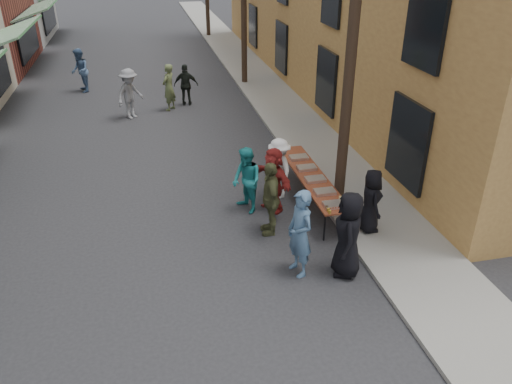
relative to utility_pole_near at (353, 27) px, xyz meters
name	(u,v)px	position (x,y,z in m)	size (l,w,h in m)	color
ground	(184,305)	(-4.30, -3.00, -4.50)	(120.00, 120.00, 0.00)	#28282B
sidewalk	(259,82)	(0.70, 12.00, -4.45)	(2.20, 60.00, 0.10)	gray
utility_pole_near	(353,27)	(0.00, 0.00, 0.00)	(0.26, 0.26, 9.00)	#2D2116
serving_table	(311,177)	(-0.62, 0.42, -3.79)	(0.70, 4.00, 0.75)	brown
catering_tray_sausage	(334,205)	(-0.62, -1.23, -3.71)	(0.50, 0.33, 0.08)	maroon
catering_tray_foil_b	(325,192)	(-0.62, -0.58, -3.71)	(0.50, 0.33, 0.08)	#B2B2B7
catering_tray_buns	(315,179)	(-0.62, 0.12, -3.71)	(0.50, 0.33, 0.08)	tan
catering_tray_foil_d	(307,168)	(-0.62, 0.82, -3.71)	(0.50, 0.33, 0.08)	#B2B2B7
catering_tray_buns_end	(299,157)	(-0.62, 1.52, -3.71)	(0.50, 0.33, 0.08)	tan
condiment_jar_a	(330,212)	(-0.84, -1.53, -3.71)	(0.07, 0.07, 0.08)	#A57F26
condiment_jar_b	(328,210)	(-0.84, -1.43, -3.71)	(0.07, 0.07, 0.08)	#A57F26
condiment_jar_c	(327,208)	(-0.84, -1.33, -3.71)	(0.07, 0.07, 0.08)	#A57F26
cup_stack	(347,208)	(-0.42, -1.48, -3.69)	(0.08, 0.08, 0.12)	tan
guest_front_a	(348,235)	(-0.90, -2.71, -3.57)	(0.91, 0.59, 1.87)	black
guest_front_b	(300,234)	(-1.85, -2.49, -3.55)	(0.69, 0.46, 1.90)	#4F7499
guest_front_c	(247,181)	(-2.36, 0.31, -3.65)	(0.83, 0.64, 1.70)	teal
guest_front_d	(279,169)	(-1.38, 0.85, -3.67)	(1.07, 0.61, 1.65)	white
guest_front_e	(270,198)	(-2.04, -0.82, -3.60)	(1.06, 0.44, 1.80)	brown
guest_queue_back	(273,180)	(-1.70, 0.23, -3.66)	(1.56, 0.50, 1.68)	maroon
server	(371,201)	(0.20, -1.38, -3.63)	(0.75, 0.49, 1.54)	black
passerby_left	(130,94)	(-5.16, 8.25, -3.56)	(1.21, 0.70, 1.88)	gray
passerby_mid	(186,85)	(-2.95, 9.40, -3.67)	(0.97, 0.41, 1.66)	black
passerby_right	(169,87)	(-3.67, 8.90, -3.59)	(0.66, 0.44, 1.82)	#5C6A3D
passerby_far	(80,71)	(-7.27, 12.31, -3.56)	(0.91, 0.71, 1.87)	#506F9A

